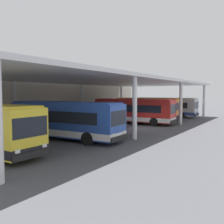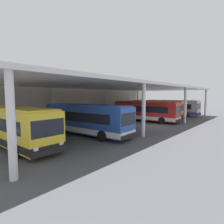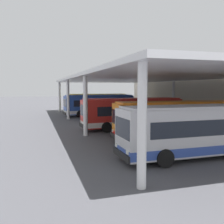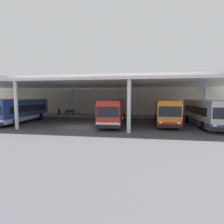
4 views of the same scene
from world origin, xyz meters
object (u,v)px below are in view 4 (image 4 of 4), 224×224
at_px(bus_far_bay, 166,111).
at_px(bus_departing, 205,113).
at_px(bench_waiting, 70,112).
at_px(bus_second_bay, 22,110).
at_px(trash_bin, 59,112).
at_px(bus_middle_bay, 113,111).
at_px(banner_sign, 160,106).

distance_m(bus_far_bay, bus_departing, 4.57).
distance_m(bus_departing, bench_waiting, 22.81).
distance_m(bus_second_bay, trash_bin, 9.66).
relative_size(bus_second_bay, bench_waiting, 5.91).
relative_size(bus_middle_bay, bench_waiting, 5.91).
xyz_separation_m(bus_far_bay, banner_sign, (-0.09, 6.75, 0.32)).
bearing_deg(bus_second_bay, bus_departing, 1.13).
bearing_deg(bus_far_bay, bus_departing, -14.81).
relative_size(bus_second_bay, bus_middle_bay, 1.00).
height_order(bus_middle_bay, banner_sign, banner_sign).
bearing_deg(trash_bin, bus_middle_bay, -37.46).
xyz_separation_m(bus_far_bay, bus_departing, (4.42, -1.17, 0.00)).
distance_m(bus_far_bay, bench_waiting, 18.30).
height_order(bus_second_bay, trash_bin, bus_second_bay).
height_order(bench_waiting, trash_bin, trash_bin).
relative_size(bus_far_bay, bench_waiting, 5.92).
relative_size(bus_far_bay, bus_departing, 1.01).
height_order(bus_departing, trash_bin, bus_departing).
distance_m(trash_bin, banner_sign, 18.90).
relative_size(bus_departing, bench_waiting, 5.87).
distance_m(bus_far_bay, trash_bin, 20.52).
height_order(bus_second_bay, banner_sign, banner_sign).
height_order(bus_far_bay, bus_departing, same).
bearing_deg(banner_sign, bus_departing, -60.38).
xyz_separation_m(bus_departing, trash_bin, (-23.32, 9.09, -0.98)).
height_order(bus_second_bay, bus_departing, same).
xyz_separation_m(bus_middle_bay, bus_far_bay, (6.84, 1.32, 0.00)).
bearing_deg(bus_departing, bus_far_bay, 165.19).
distance_m(bus_departing, banner_sign, 9.12).
bearing_deg(bench_waiting, banner_sign, -3.04).
relative_size(bus_far_bay, banner_sign, 3.33).
xyz_separation_m(bench_waiting, trash_bin, (-2.30, 0.29, 0.01)).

